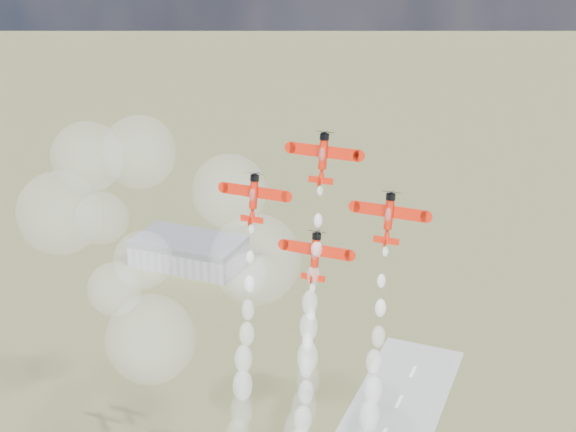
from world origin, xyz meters
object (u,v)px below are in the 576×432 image
(plane_lead, at_px, (323,157))
(hangar, at_px, (189,251))
(plane_slot, at_px, (315,255))
(plane_right, at_px, (389,217))
(plane_left, at_px, (254,197))

(plane_lead, bearing_deg, hangar, 126.39)
(plane_lead, relative_size, plane_slot, 1.00)
(hangar, relative_size, plane_right, 3.89)
(hangar, distance_m, plane_right, 246.27)
(plane_lead, xyz_separation_m, plane_right, (12.84, -1.64, -8.83))
(plane_lead, bearing_deg, plane_slot, -90.00)
(plane_right, bearing_deg, plane_lead, 172.73)
(plane_lead, bearing_deg, plane_left, -172.73)
(plane_left, bearing_deg, plane_right, 0.00)
(hangar, relative_size, plane_lead, 3.89)
(hangar, xyz_separation_m, plane_slot, (126.78, -175.30, 96.03))
(plane_slot, bearing_deg, plane_lead, 90.00)
(plane_lead, distance_m, plane_slot, 17.97)
(hangar, distance_m, plane_slot, 236.69)
(plane_left, bearing_deg, hangar, 123.27)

